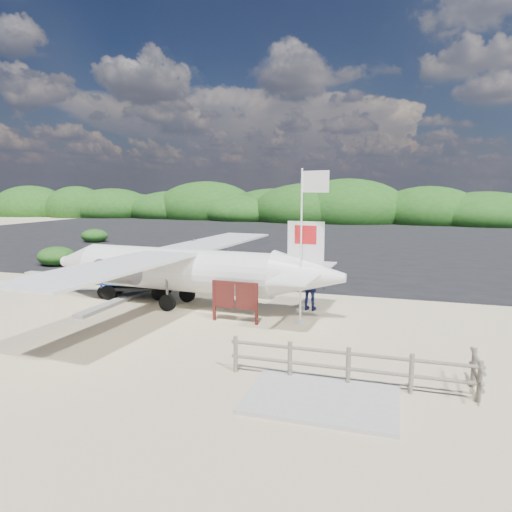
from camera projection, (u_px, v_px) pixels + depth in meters
The scene contains 13 objects.
ground at pixel (207, 315), 17.97m from camera, with size 160.00×160.00×0.00m, color beige.
asphalt_apron at pixel (324, 238), 46.33m from camera, with size 90.00×50.00×0.04m, color #B2B2B2, non-canonical shape.
lagoon at pixel (47, 292), 22.02m from camera, with size 9.00×7.00×0.40m, color #B2B2B2, non-canonical shape.
walkway_pad at pixel (322, 400), 10.69m from camera, with size 3.50×2.50×0.10m, color #B2B2B2, non-canonical shape.
vegetation_band at pixel (349, 222), 69.96m from camera, with size 124.00×8.00×4.40m, color #B2B2B2, non-canonical shape.
fence at pixel (348, 386), 11.49m from camera, with size 6.40×2.00×1.10m, color #B2B2B2, non-canonical shape.
baggage_cart at pixel (139, 297), 21.05m from camera, with size 3.21×1.83×1.60m, color blue, non-canonical shape.
flagpole at pixel (300, 322), 16.95m from camera, with size 1.13×0.47×5.65m, color white, non-canonical shape.
signboard at pixel (235, 322), 16.97m from camera, with size 1.92×0.18×1.58m, color #4D1A16, non-canonical shape.
crew_a at pixel (204, 270), 23.30m from camera, with size 0.61×0.40×1.67m, color #151C4F.
crew_b at pixel (247, 268), 23.59m from camera, with size 0.83×0.65×1.71m, color #151C4F.
crew_c at pixel (311, 287), 18.54m from camera, with size 1.16×0.48×1.98m, color #151C4F.
aircraft_large at pixel (457, 249), 38.10m from camera, with size 15.83×15.83×4.75m, color #B2B2B2, non-canonical shape.
Camera 1 is at (7.01, -16.09, 4.91)m, focal length 32.00 mm.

